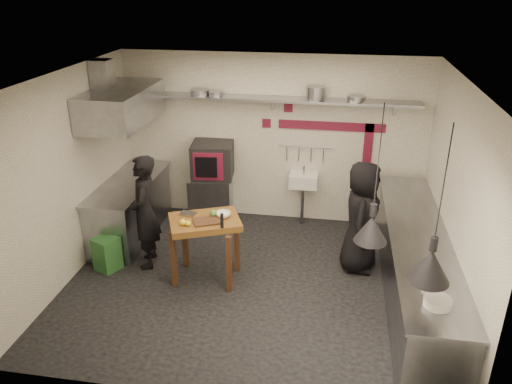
% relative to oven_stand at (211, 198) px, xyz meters
% --- Properties ---
extents(floor, '(5.00, 5.00, 0.00)m').
position_rel_oven_stand_xyz_m(floor, '(1.00, -1.79, -0.40)').
color(floor, black).
rests_on(floor, ground).
extents(ceiling, '(5.00, 5.00, 0.00)m').
position_rel_oven_stand_xyz_m(ceiling, '(1.00, -1.79, 2.40)').
color(ceiling, beige).
rests_on(ceiling, floor).
extents(wall_back, '(5.00, 0.04, 2.80)m').
position_rel_oven_stand_xyz_m(wall_back, '(1.00, 0.31, 1.00)').
color(wall_back, silver).
rests_on(wall_back, floor).
extents(wall_front, '(5.00, 0.04, 2.80)m').
position_rel_oven_stand_xyz_m(wall_front, '(1.00, -3.89, 1.00)').
color(wall_front, silver).
rests_on(wall_front, floor).
extents(wall_left, '(0.04, 4.20, 2.80)m').
position_rel_oven_stand_xyz_m(wall_left, '(-1.50, -1.79, 1.00)').
color(wall_left, silver).
rests_on(wall_left, floor).
extents(wall_right, '(0.04, 4.20, 2.80)m').
position_rel_oven_stand_xyz_m(wall_right, '(3.50, -1.79, 1.00)').
color(wall_right, silver).
rests_on(wall_right, floor).
extents(red_band_horiz, '(1.70, 0.02, 0.14)m').
position_rel_oven_stand_xyz_m(red_band_horiz, '(1.95, 0.29, 1.28)').
color(red_band_horiz, maroon).
rests_on(red_band_horiz, wall_back).
extents(red_band_vert, '(0.14, 0.02, 1.10)m').
position_rel_oven_stand_xyz_m(red_band_vert, '(2.55, 0.29, 0.80)').
color(red_band_vert, maroon).
rests_on(red_band_vert, wall_back).
extents(red_tile_a, '(0.14, 0.02, 0.14)m').
position_rel_oven_stand_xyz_m(red_tile_a, '(1.25, 0.29, 1.55)').
color(red_tile_a, maroon).
rests_on(red_tile_a, wall_back).
extents(red_tile_b, '(0.14, 0.02, 0.14)m').
position_rel_oven_stand_xyz_m(red_tile_b, '(0.90, 0.29, 1.28)').
color(red_tile_b, maroon).
rests_on(red_tile_b, wall_back).
extents(back_shelf, '(4.60, 0.34, 0.04)m').
position_rel_oven_stand_xyz_m(back_shelf, '(1.00, 0.13, 1.72)').
color(back_shelf, gray).
rests_on(back_shelf, wall_back).
extents(shelf_bracket_left, '(0.04, 0.06, 0.24)m').
position_rel_oven_stand_xyz_m(shelf_bracket_left, '(-0.90, 0.28, 1.62)').
color(shelf_bracket_left, gray).
rests_on(shelf_bracket_left, wall_back).
extents(shelf_bracket_mid, '(0.04, 0.06, 0.24)m').
position_rel_oven_stand_xyz_m(shelf_bracket_mid, '(1.00, 0.28, 1.62)').
color(shelf_bracket_mid, gray).
rests_on(shelf_bracket_mid, wall_back).
extents(shelf_bracket_right, '(0.04, 0.06, 0.24)m').
position_rel_oven_stand_xyz_m(shelf_bracket_right, '(2.90, 0.28, 1.62)').
color(shelf_bracket_right, gray).
rests_on(shelf_bracket_right, wall_back).
extents(pan_far_left, '(0.35, 0.35, 0.09)m').
position_rel_oven_stand_xyz_m(pan_far_left, '(-0.16, 0.13, 1.79)').
color(pan_far_left, gray).
rests_on(pan_far_left, back_shelf).
extents(pan_mid_left, '(0.26, 0.26, 0.07)m').
position_rel_oven_stand_xyz_m(pan_mid_left, '(0.11, 0.13, 1.78)').
color(pan_mid_left, gray).
rests_on(pan_mid_left, back_shelf).
extents(stock_pot, '(0.33, 0.33, 0.20)m').
position_rel_oven_stand_xyz_m(stock_pot, '(1.69, 0.13, 1.84)').
color(stock_pot, gray).
rests_on(stock_pot, back_shelf).
extents(pan_right, '(0.31, 0.31, 0.08)m').
position_rel_oven_stand_xyz_m(pan_right, '(2.30, 0.13, 1.78)').
color(pan_right, gray).
rests_on(pan_right, back_shelf).
extents(oven_stand, '(0.76, 0.71, 0.80)m').
position_rel_oven_stand_xyz_m(oven_stand, '(0.00, 0.00, 0.00)').
color(oven_stand, gray).
rests_on(oven_stand, floor).
extents(combi_oven, '(0.73, 0.69, 0.58)m').
position_rel_oven_stand_xyz_m(combi_oven, '(0.05, 0.02, 0.69)').
color(combi_oven, black).
rests_on(combi_oven, oven_stand).
extents(oven_door, '(0.48, 0.08, 0.46)m').
position_rel_oven_stand_xyz_m(oven_door, '(0.05, -0.30, 0.69)').
color(oven_door, maroon).
rests_on(oven_door, combi_oven).
extents(oven_glass, '(0.35, 0.05, 0.34)m').
position_rel_oven_stand_xyz_m(oven_glass, '(0.03, -0.34, 0.69)').
color(oven_glass, black).
rests_on(oven_glass, oven_door).
extents(hand_sink, '(0.46, 0.34, 0.22)m').
position_rel_oven_stand_xyz_m(hand_sink, '(1.55, 0.13, 0.38)').
color(hand_sink, silver).
rests_on(hand_sink, wall_back).
extents(sink_tap, '(0.03, 0.03, 0.14)m').
position_rel_oven_stand_xyz_m(sink_tap, '(1.55, 0.13, 0.56)').
color(sink_tap, gray).
rests_on(sink_tap, hand_sink).
extents(sink_drain, '(0.06, 0.06, 0.66)m').
position_rel_oven_stand_xyz_m(sink_drain, '(1.55, 0.09, -0.06)').
color(sink_drain, gray).
rests_on(sink_drain, floor).
extents(utensil_rail, '(0.90, 0.02, 0.02)m').
position_rel_oven_stand_xyz_m(utensil_rail, '(1.55, 0.27, 0.92)').
color(utensil_rail, gray).
rests_on(utensil_rail, wall_back).
extents(counter_right, '(0.70, 3.80, 0.90)m').
position_rel_oven_stand_xyz_m(counter_right, '(3.15, -1.79, 0.05)').
color(counter_right, gray).
rests_on(counter_right, floor).
extents(counter_right_top, '(0.76, 3.90, 0.03)m').
position_rel_oven_stand_xyz_m(counter_right_top, '(3.15, -1.79, 0.52)').
color(counter_right_top, gray).
rests_on(counter_right_top, counter_right).
extents(plate_stack, '(0.34, 0.34, 0.09)m').
position_rel_oven_stand_xyz_m(plate_stack, '(3.12, -3.26, 0.57)').
color(plate_stack, silver).
rests_on(plate_stack, counter_right_top).
extents(small_bowl_right, '(0.25, 0.25, 0.05)m').
position_rel_oven_stand_xyz_m(small_bowl_right, '(3.10, -2.94, 0.56)').
color(small_bowl_right, silver).
rests_on(small_bowl_right, counter_right_top).
extents(counter_left, '(0.70, 1.90, 0.90)m').
position_rel_oven_stand_xyz_m(counter_left, '(-1.15, -0.74, 0.05)').
color(counter_left, gray).
rests_on(counter_left, floor).
extents(counter_left_top, '(0.76, 2.00, 0.03)m').
position_rel_oven_stand_xyz_m(counter_left_top, '(-1.15, -0.74, 0.52)').
color(counter_left_top, gray).
rests_on(counter_left_top, counter_left).
extents(extractor_hood, '(0.78, 1.60, 0.50)m').
position_rel_oven_stand_xyz_m(extractor_hood, '(-1.10, -0.74, 1.75)').
color(extractor_hood, gray).
rests_on(extractor_hood, ceiling).
extents(hood_duct, '(0.28, 0.28, 0.50)m').
position_rel_oven_stand_xyz_m(hood_duct, '(-1.35, -0.74, 2.15)').
color(hood_duct, gray).
rests_on(hood_duct, ceiling).
extents(green_bin, '(0.40, 0.40, 0.50)m').
position_rel_oven_stand_xyz_m(green_bin, '(-1.09, -1.80, -0.15)').
color(green_bin, '#28602A').
rests_on(green_bin, floor).
extents(prep_table, '(1.10, 0.95, 0.92)m').
position_rel_oven_stand_xyz_m(prep_table, '(0.38, -1.78, 0.06)').
color(prep_table, brown).
rests_on(prep_table, floor).
extents(cutting_board, '(0.43, 0.37, 0.02)m').
position_rel_oven_stand_xyz_m(cutting_board, '(0.43, -1.86, 0.53)').
color(cutting_board, '#472B19').
rests_on(cutting_board, prep_table).
extents(pepper_mill, '(0.05, 0.05, 0.20)m').
position_rel_oven_stand_xyz_m(pepper_mill, '(0.66, -1.98, 0.62)').
color(pepper_mill, black).
rests_on(pepper_mill, prep_table).
extents(lemon_a, '(0.11, 0.11, 0.08)m').
position_rel_oven_stand_xyz_m(lemon_a, '(0.14, -2.00, 0.56)').
color(lemon_a, yellow).
rests_on(lemon_a, prep_table).
extents(lemon_b, '(0.09, 0.09, 0.08)m').
position_rel_oven_stand_xyz_m(lemon_b, '(0.21, -2.01, 0.56)').
color(lemon_b, yellow).
rests_on(lemon_b, prep_table).
extents(veg_ball, '(0.12, 0.12, 0.10)m').
position_rel_oven_stand_xyz_m(veg_ball, '(0.48, -1.69, 0.57)').
color(veg_ball, '#4C7C2E').
rests_on(veg_ball, prep_table).
extents(steel_tray, '(0.22, 0.16, 0.03)m').
position_rel_oven_stand_xyz_m(steel_tray, '(0.12, -1.69, 0.54)').
color(steel_tray, gray).
rests_on(steel_tray, prep_table).
extents(bowl, '(0.26, 0.26, 0.07)m').
position_rel_oven_stand_xyz_m(bowl, '(0.61, -1.67, 0.55)').
color(bowl, silver).
rests_on(bowl, prep_table).
extents(heat_lamp_near, '(0.46, 0.46, 1.51)m').
position_rel_oven_stand_xyz_m(heat_lamp_near, '(2.47, -2.70, 1.65)').
color(heat_lamp_near, black).
rests_on(heat_lamp_near, ceiling).
extents(heat_lamp_far, '(0.45, 0.45, 1.55)m').
position_rel_oven_stand_xyz_m(heat_lamp_far, '(2.99, -3.31, 1.62)').
color(heat_lamp_far, black).
rests_on(heat_lamp_far, ceiling).
extents(chef_left, '(0.53, 0.69, 1.67)m').
position_rel_oven_stand_xyz_m(chef_left, '(-0.56, -1.56, 0.44)').
color(chef_left, black).
rests_on(chef_left, floor).
extents(chef_right, '(0.61, 0.85, 1.63)m').
position_rel_oven_stand_xyz_m(chef_right, '(2.46, -1.16, 0.41)').
color(chef_right, black).
rests_on(chef_right, floor).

